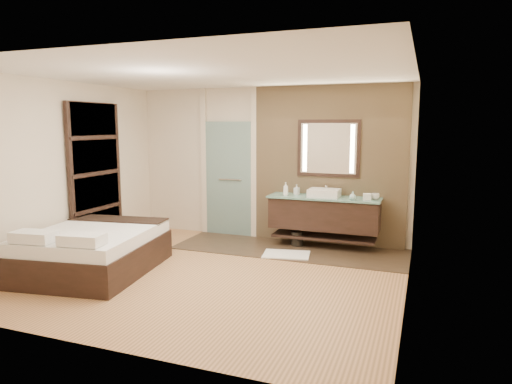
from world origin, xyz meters
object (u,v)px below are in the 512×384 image
at_px(mirror_unit, 328,148).
at_px(waste_bin, 297,239).
at_px(bed, 93,250).
at_px(vanity, 324,214).

height_order(mirror_unit, waste_bin, mirror_unit).
bearing_deg(bed, waste_bin, 36.58).
xyz_separation_m(mirror_unit, bed, (-2.75, -2.61, -1.34)).
distance_m(vanity, mirror_unit, 1.10).
bearing_deg(waste_bin, mirror_unit, 34.95).
bearing_deg(waste_bin, vanity, 8.82).
bearing_deg(vanity, bed, -139.16).
relative_size(vanity, mirror_unit, 1.75).
height_order(vanity, mirror_unit, mirror_unit).
relative_size(mirror_unit, waste_bin, 4.22).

